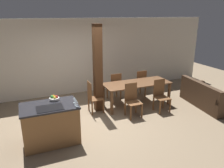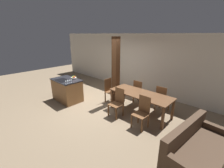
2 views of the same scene
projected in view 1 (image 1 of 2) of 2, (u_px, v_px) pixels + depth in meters
ground_plane at (95, 121)px, 6.07m from camera, size 16.00×16.00×0.00m
wall_back at (72, 57)px, 7.83m from camera, size 11.20×0.08×2.70m
kitchen_island at (51, 124)px, 4.97m from camera, size 1.25×0.81×0.93m
fruit_bowl at (54, 98)px, 5.10m from camera, size 0.23×0.23×0.11m
wine_glass_near at (77, 102)px, 4.70m from camera, size 0.06×0.06×0.15m
wine_glass_middle at (76, 101)px, 4.77m from camera, size 0.06×0.06×0.15m
wine_glass_far at (75, 99)px, 4.84m from camera, size 0.06×0.06×0.15m
wine_glass_end at (74, 98)px, 4.90m from camera, size 0.06×0.06×0.15m
dining_table at (137, 86)px, 6.94m from camera, size 2.14×0.84×0.76m
dining_chair_near_left at (132, 100)px, 6.25m from camera, size 0.40×0.40×0.97m
dining_chair_near_right at (161, 95)px, 6.60m from camera, size 0.40×0.40×0.97m
dining_chair_far_left at (115, 86)px, 7.38m from camera, size 0.40×0.40×0.97m
dining_chair_far_right at (140, 83)px, 7.73m from camera, size 0.40×0.40×0.97m
dining_chair_head_end at (93, 97)px, 6.46m from camera, size 0.40×0.40×0.97m
couch at (207, 98)px, 7.01m from camera, size 1.08×1.95×0.81m
timber_post at (98, 69)px, 6.40m from camera, size 0.23×0.23×2.59m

